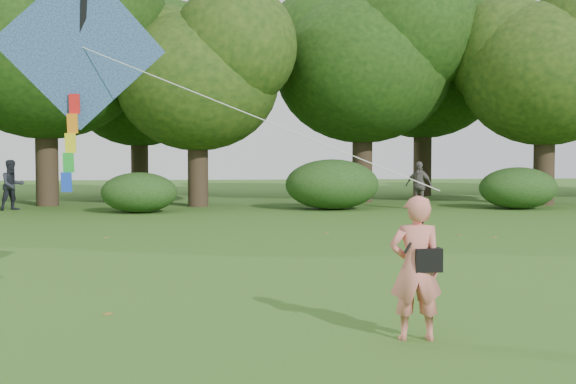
{
  "coord_description": "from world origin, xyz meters",
  "views": [
    {
      "loc": [
        -1.43,
        -8.6,
        2.06
      ],
      "look_at": [
        -0.32,
        2.0,
        1.5
      ],
      "focal_mm": 45.0,
      "sensor_mm": 36.0,
      "label": 1
    }
  ],
  "objects": [
    {
      "name": "shrub_band",
      "position": [
        -0.72,
        17.6,
        0.86
      ],
      "size": [
        39.15,
        3.22,
        1.88
      ],
      "color": "#264919",
      "rests_on": "ground"
    },
    {
      "name": "flying_kite",
      "position": [
        -3.14,
        1.21,
        3.42
      ],
      "size": [
        5.28,
        2.46,
        3.01
      ],
      "color": "#23469A",
      "rests_on": "ground"
    },
    {
      "name": "bystander_right",
      "position": [
        6.23,
        17.6,
        0.9
      ],
      "size": [
        1.08,
        1.02,
        1.79
      ],
      "primitive_type": "imported",
      "rotation": [
        0.0,
        0.0,
        -0.71
      ],
      "color": "#655D5A",
      "rests_on": "ground"
    },
    {
      "name": "fallen_leaves",
      "position": [
        1.31,
        4.69,
        0.01
      ],
      "size": [
        9.71,
        12.62,
        0.01
      ],
      "color": "olive",
      "rests_on": "ground"
    },
    {
      "name": "bystander_left",
      "position": [
        -8.77,
        18.8,
        0.93
      ],
      "size": [
        1.14,
        1.12,
        1.85
      ],
      "primitive_type": "imported",
      "rotation": [
        0.0,
        0.0,
        0.7
      ],
      "color": "#23262F",
      "rests_on": "ground"
    },
    {
      "name": "ground",
      "position": [
        0.0,
        0.0,
        0.0
      ],
      "size": [
        100.0,
        100.0,
        0.0
      ],
      "primitive_type": "plane",
      "color": "#265114",
      "rests_on": "ground"
    },
    {
      "name": "man_kite_flyer",
      "position": [
        0.8,
        -0.89,
        0.8
      ],
      "size": [
        0.62,
        0.44,
        1.61
      ],
      "primitive_type": "imported",
      "rotation": [
        0.0,
        0.0,
        3.05
      ],
      "color": "#E3786A",
      "rests_on": "ground"
    },
    {
      "name": "tree_line",
      "position": [
        1.67,
        22.88,
        5.6
      ],
      "size": [
        54.7,
        15.3,
        9.48
      ],
      "color": "#3A2D1E",
      "rests_on": "ground"
    },
    {
      "name": "crossbody_bag",
      "position": [
        0.91,
        -0.92,
        0.91
      ],
      "size": [
        0.43,
        0.2,
        0.67
      ],
      "color": "black",
      "rests_on": "ground"
    }
  ]
}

